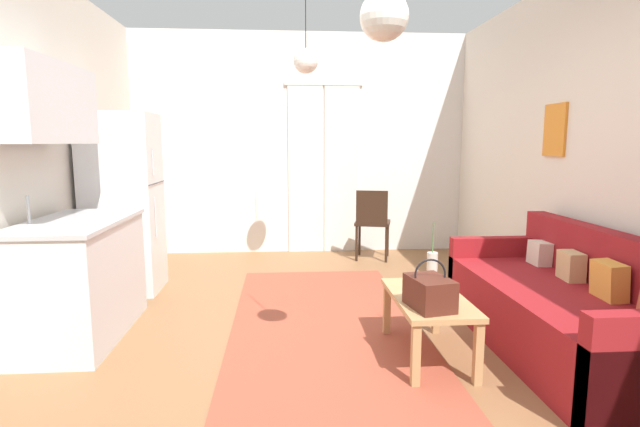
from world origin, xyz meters
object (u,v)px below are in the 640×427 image
accent_chair (372,220)px  couch (568,312)px  coffee_table (428,305)px  handbag (430,292)px  pendant_lamp_far (306,61)px  pendant_lamp_near (384,16)px  refrigerator (123,204)px  bamboo_vase (432,270)px

accent_chair → couch: bearing=122.2°
coffee_table → handbag: bearing=-105.6°
pendant_lamp_far → pendant_lamp_near: bearing=-83.8°
couch → pendant_lamp_far: bearing=132.6°
refrigerator → accent_chair: size_ratio=1.97×
bamboo_vase → pendant_lamp_near: bearing=-124.0°
bamboo_vase → couch: bearing=-11.5°
pendant_lamp_far → couch: bearing=-47.4°
accent_chair → pendant_lamp_far: (-0.85, -0.89, 1.73)m
couch → pendant_lamp_near: pendant_lamp_near is taller
handbag → pendant_lamp_far: size_ratio=0.48×
accent_chair → pendant_lamp_far: 2.13m
couch → pendant_lamp_far: size_ratio=2.76×
refrigerator → pendant_lamp_far: (1.77, 0.16, 1.37)m
handbag → pendant_lamp_near: 1.62m
bamboo_vase → pendant_lamp_near: (-0.54, -0.80, 1.50)m
bamboo_vase → pendant_lamp_far: bearing=115.7°
coffee_table → handbag: (-0.07, -0.23, 0.16)m
couch → pendant_lamp_near: bearing=-157.0°
coffee_table → pendant_lamp_far: 2.73m
pendant_lamp_near → pendant_lamp_far: bearing=96.2°
couch → handbag: size_ratio=5.73×
couch → coffee_table: size_ratio=2.25×
bamboo_vase → handbag: bamboo_vase is taller
pendant_lamp_near → refrigerator: bearing=131.5°
handbag → accent_chair: (0.19, 2.99, -0.03)m
couch → handbag: 1.10m
couch → pendant_lamp_near: size_ratio=2.21×
couch → bamboo_vase: 0.96m
coffee_table → handbag: size_ratio=2.54×
couch → pendant_lamp_near: (-1.44, -0.61, 1.76)m
bamboo_vase → pendant_lamp_far: 2.50m
couch → accent_chair: bearing=107.3°
pendant_lamp_near → coffee_table: bearing=53.1°
coffee_table → bamboo_vase: (0.08, 0.19, 0.19)m
couch → refrigerator: 3.91m
coffee_table → pendant_lamp_near: (-0.46, -0.61, 1.69)m
bamboo_vase → accent_chair: 2.57m
pendant_lamp_near → bamboo_vase: bearing=56.0°
accent_chair → pendant_lamp_far: bearing=61.3°
handbag → bamboo_vase: bearing=71.0°
handbag → pendant_lamp_far: pendant_lamp_far is taller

